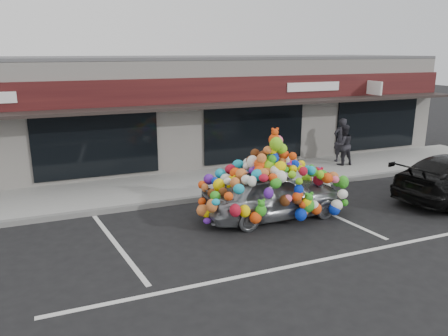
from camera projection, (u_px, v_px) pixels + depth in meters
name	position (u px, v px, depth m)	size (l,w,h in m)	color
ground	(241.00, 229.00, 11.51)	(90.00, 90.00, 0.00)	black
shop_building	(161.00, 109.00, 18.51)	(24.00, 7.20, 4.31)	white
sidewalk	(194.00, 184.00, 15.08)	(26.00, 3.00, 0.15)	gray
kerb	(209.00, 197.00, 13.74)	(26.00, 0.18, 0.16)	slate
parking_stripe_left	(117.00, 245.00, 10.54)	(0.12, 4.40, 0.01)	silver
parking_stripe_mid	(326.00, 212.00, 12.70)	(0.12, 4.40, 0.01)	silver
lane_line	(359.00, 252.00, 10.17)	(14.00, 0.12, 0.01)	silver
toy_car	(273.00, 188.00, 12.15)	(2.91, 4.27, 2.48)	#8F9598
pedestrian_a	(341.00, 140.00, 17.69)	(0.65, 0.43, 1.78)	black
pedestrian_b	(343.00, 145.00, 17.18)	(0.78, 0.61, 1.60)	black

